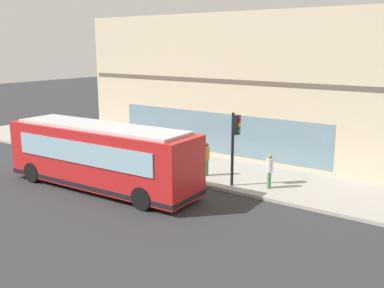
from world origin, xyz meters
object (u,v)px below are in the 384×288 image
object	(u,v)px
city_bus_nearside	(101,157)
pedestrian_near_building_entrance	(270,169)
pedestrian_near_hydrant	(206,157)
traffic_light_near_corner	(235,136)
fire_hydrant	(179,159)

from	to	relation	value
city_bus_nearside	pedestrian_near_building_entrance	xyz separation A→B (m)	(4.28, -6.63, -0.48)
pedestrian_near_hydrant	pedestrian_near_building_entrance	distance (m)	3.51
traffic_light_near_corner	pedestrian_near_hydrant	world-z (taller)	traffic_light_near_corner
traffic_light_near_corner	pedestrian_near_building_entrance	distance (m)	2.22
traffic_light_near_corner	pedestrian_near_building_entrance	world-z (taller)	traffic_light_near_corner
city_bus_nearside	pedestrian_near_hydrant	bearing A→B (deg)	-36.37
traffic_light_near_corner	pedestrian_near_hydrant	bearing A→B (deg)	72.49
pedestrian_near_building_entrance	traffic_light_near_corner	bearing A→B (deg)	114.48
traffic_light_near_corner	fire_hydrant	xyz separation A→B (m)	(1.44, 4.41, -2.07)
city_bus_nearside	pedestrian_near_hydrant	distance (m)	5.29
city_bus_nearside	fire_hydrant	distance (m)	5.21
pedestrian_near_hydrant	pedestrian_near_building_entrance	size ratio (longest dim) A/B	1.06
fire_hydrant	pedestrian_near_building_entrance	xyz separation A→B (m)	(-0.77, -5.89, 0.56)
fire_hydrant	traffic_light_near_corner	bearing A→B (deg)	-108.10
city_bus_nearside	pedestrian_near_building_entrance	distance (m)	7.91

